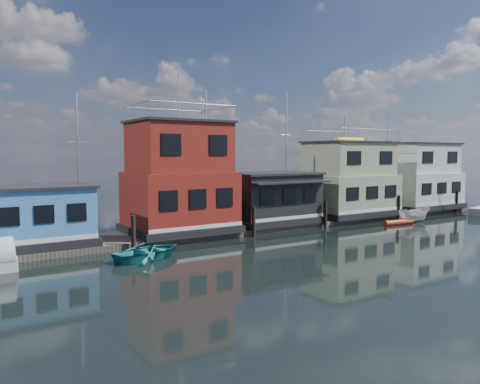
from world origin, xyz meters
TOP-DOWN VIEW (x-y plane):
  - ground at (0.00, 0.00)m, footprint 160.00×160.00m
  - dock at (0.00, 12.00)m, footprint 48.00×5.00m
  - houseboat_blue at (-18.00, 12.00)m, footprint 6.40×4.90m
  - houseboat_red at (-8.50, 12.00)m, footprint 7.40×5.90m
  - houseboat_dark at (-0.50, 11.98)m, footprint 7.40×6.10m
  - houseboat_green at (8.50, 12.00)m, footprint 8.40×5.90m
  - houseboat_white at (18.50, 12.00)m, footprint 8.40×5.90m
  - pilings at (-0.33, 9.20)m, footprint 42.28×0.28m
  - background_masts at (4.76, 18.00)m, footprint 36.40×0.16m
  - red_kayak at (9.39, 7.12)m, footprint 2.99×0.79m
  - dinghy_teal at (-13.07, 6.57)m, footprint 4.79×3.91m
  - motorboat at (11.54, 7.18)m, footprint 3.58×1.55m

SIDE VIEW (x-z plane):
  - ground at x=0.00m, z-range 0.00..0.00m
  - dock at x=0.00m, z-range 0.00..0.40m
  - red_kayak at x=9.39m, z-range 0.00..0.43m
  - dinghy_teal at x=-13.07m, z-range 0.00..0.87m
  - motorboat at x=11.54m, z-range 0.00..1.35m
  - pilings at x=-0.33m, z-range 0.00..2.20m
  - houseboat_blue at x=-18.00m, z-range 0.38..4.04m
  - houseboat_dark at x=-0.50m, z-range 0.39..4.45m
  - houseboat_white at x=18.50m, z-range 0.21..6.87m
  - houseboat_green at x=8.50m, z-range 0.03..7.06m
  - houseboat_red at x=-8.50m, z-range -1.83..10.03m
  - background_masts at x=4.76m, z-range -0.45..11.55m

